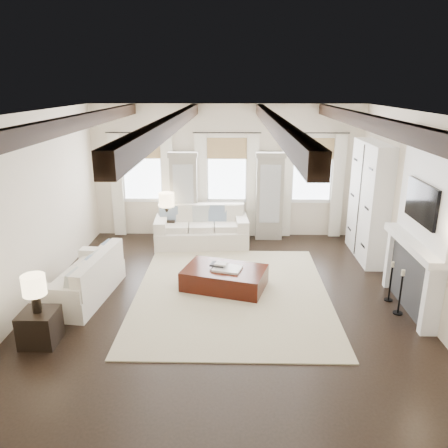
{
  "coord_description": "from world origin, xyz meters",
  "views": [
    {
      "loc": [
        0.15,
        -6.7,
        3.63
      ],
      "look_at": [
        -0.01,
        1.01,
        1.15
      ],
      "focal_mm": 35.0,
      "sensor_mm": 36.0,
      "label": 1
    }
  ],
  "objects_px": {
    "sofa_back": "(202,229)",
    "side_table_back": "(168,231)",
    "ottoman": "(225,278)",
    "side_table_front": "(40,327)",
    "sofa_left": "(86,280)"
  },
  "relations": [
    {
      "from": "sofa_back",
      "to": "side_table_back",
      "type": "bearing_deg",
      "value": 173.12
    },
    {
      "from": "ottoman",
      "to": "side_table_front",
      "type": "relative_size",
      "value": 2.9
    },
    {
      "from": "sofa_back",
      "to": "sofa_left",
      "type": "xyz_separation_m",
      "value": [
        -1.85,
        -2.75,
        -0.04
      ]
    },
    {
      "from": "ottoman",
      "to": "side_table_front",
      "type": "bearing_deg",
      "value": -128.45
    },
    {
      "from": "sofa_left",
      "to": "sofa_back",
      "type": "bearing_deg",
      "value": 55.97
    },
    {
      "from": "sofa_left",
      "to": "side_table_front",
      "type": "bearing_deg",
      "value": -98.29
    },
    {
      "from": "sofa_back",
      "to": "side_table_front",
      "type": "distance_m",
      "value": 4.68
    },
    {
      "from": "sofa_back",
      "to": "side_table_back",
      "type": "xyz_separation_m",
      "value": [
        -0.82,
        0.1,
        -0.07
      ]
    },
    {
      "from": "sofa_left",
      "to": "side_table_front",
      "type": "xyz_separation_m",
      "value": [
        -0.21,
        -1.45,
        -0.08
      ]
    },
    {
      "from": "sofa_back",
      "to": "ottoman",
      "type": "height_order",
      "value": "sofa_back"
    },
    {
      "from": "side_table_front",
      "to": "side_table_back",
      "type": "xyz_separation_m",
      "value": [
        1.25,
        4.3,
        0.05
      ]
    },
    {
      "from": "side_table_front",
      "to": "side_table_back",
      "type": "relative_size",
      "value": 0.85
    },
    {
      "from": "ottoman",
      "to": "side_table_back",
      "type": "xyz_separation_m",
      "value": [
        -1.41,
        2.42,
        0.11
      ]
    },
    {
      "from": "ottoman",
      "to": "side_table_back",
      "type": "height_order",
      "value": "side_table_back"
    },
    {
      "from": "ottoman",
      "to": "sofa_back",
      "type": "bearing_deg",
      "value": 120.53
    }
  ]
}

